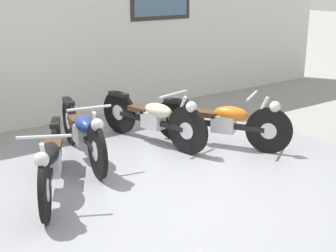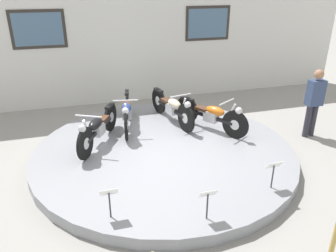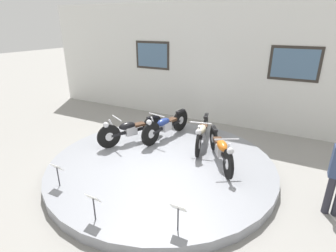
% 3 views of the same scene
% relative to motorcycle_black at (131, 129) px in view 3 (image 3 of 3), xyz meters
% --- Properties ---
extents(ground_plane, '(60.00, 60.00, 0.00)m').
position_rel_motorcycle_black_xyz_m(ground_plane, '(1.27, -0.54, -0.61)').
color(ground_plane, gray).
extents(display_platform, '(5.33, 5.33, 0.22)m').
position_rel_motorcycle_black_xyz_m(display_platform, '(1.27, -0.54, -0.50)').
color(display_platform, gray).
rests_on(display_platform, ground_plane).
extents(back_wall, '(14.00, 0.22, 4.03)m').
position_rel_motorcycle_black_xyz_m(back_wall, '(1.27, 3.24, 1.41)').
color(back_wall, silver).
rests_on(back_wall, ground_plane).
extents(motorcycle_black, '(0.98, 1.79, 0.80)m').
position_rel_motorcycle_black_xyz_m(motorcycle_black, '(0.00, 0.00, 0.00)').
color(motorcycle_black, black).
rests_on(motorcycle_black, display_platform).
extents(motorcycle_blue, '(0.57, 2.00, 0.81)m').
position_rel_motorcycle_black_xyz_m(motorcycle_blue, '(0.72, 0.69, 0.01)').
color(motorcycle_blue, black).
rests_on(motorcycle_blue, display_platform).
extents(motorcycle_cream, '(0.60, 1.98, 0.81)m').
position_rel_motorcycle_black_xyz_m(motorcycle_cream, '(1.82, 0.69, 0.01)').
color(motorcycle_cream, black).
rests_on(motorcycle_cream, display_platform).
extents(motorcycle_orange, '(1.08, 1.73, 0.79)m').
position_rel_motorcycle_black_xyz_m(motorcycle_orange, '(2.54, 0.00, -0.00)').
color(motorcycle_orange, black).
rests_on(motorcycle_orange, display_platform).
extents(info_placard_front_left, '(0.26, 0.11, 0.51)m').
position_rel_motorcycle_black_xyz_m(info_placard_front_left, '(-0.06, -2.43, -0.02)').
color(info_placard_front_left, '#333338').
rests_on(info_placard_front_left, display_platform).
extents(info_placard_front_centre, '(0.26, 0.11, 0.51)m').
position_rel_motorcycle_black_xyz_m(info_placard_front_centre, '(1.27, -2.85, -0.02)').
color(info_placard_front_centre, '#333338').
rests_on(info_placard_front_centre, display_platform).
extents(info_placard_front_right, '(0.26, 0.11, 0.51)m').
position_rel_motorcycle_black_xyz_m(info_placard_front_right, '(2.60, -2.43, -0.02)').
color(info_placard_front_right, '#333338').
rests_on(info_placard_front_right, display_platform).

